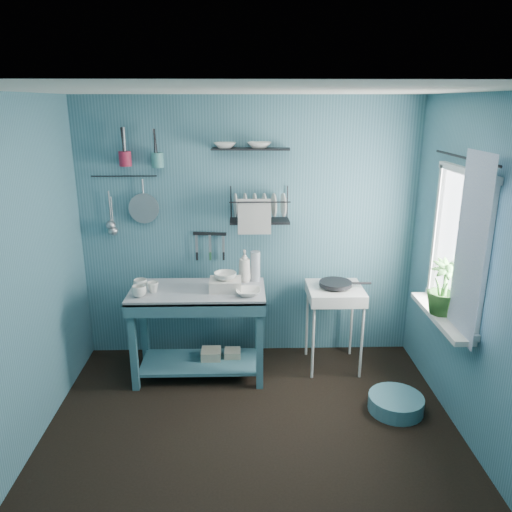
{
  "coord_description": "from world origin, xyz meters",
  "views": [
    {
      "loc": [
        -0.05,
        -3.14,
        2.43
      ],
      "look_at": [
        0.05,
        0.85,
        1.2
      ],
      "focal_mm": 35.0,
      "sensor_mm": 36.0,
      "label": 1
    }
  ],
  "objects_px": {
    "utensil_cup_teal": "(158,160)",
    "colander": "(144,208)",
    "mug_mid": "(153,287)",
    "mug_right": "(140,285)",
    "potted_plant": "(443,287)",
    "work_counter": "(199,333)",
    "storage_tin_large": "(211,360)",
    "soap_bottle": "(245,266)",
    "water_bottle": "(255,266)",
    "wash_tub": "(225,285)",
    "mug_left": "(139,291)",
    "dish_rack": "(260,205)",
    "storage_tin_small": "(233,359)",
    "hotplate_stand": "(333,327)",
    "frying_pan": "(336,283)",
    "utensil_cup_magenta": "(125,159)",
    "floor_basin": "(396,403)"
  },
  "relations": [
    {
      "from": "utensil_cup_teal",
      "to": "colander",
      "type": "height_order",
      "value": "utensil_cup_teal"
    },
    {
      "from": "mug_mid",
      "to": "utensil_cup_teal",
      "type": "relative_size",
      "value": 0.77
    },
    {
      "from": "mug_right",
      "to": "potted_plant",
      "type": "bearing_deg",
      "value": -12.41
    },
    {
      "from": "work_counter",
      "to": "potted_plant",
      "type": "xyz_separation_m",
      "value": [
        1.97,
        -0.54,
        0.63
      ]
    },
    {
      "from": "storage_tin_large",
      "to": "work_counter",
      "type": "bearing_deg",
      "value": -153.43
    },
    {
      "from": "soap_bottle",
      "to": "water_bottle",
      "type": "relative_size",
      "value": 1.07
    },
    {
      "from": "mug_right",
      "to": "wash_tub",
      "type": "bearing_deg",
      "value": -1.53
    },
    {
      "from": "mug_left",
      "to": "storage_tin_large",
      "type": "bearing_deg",
      "value": 19.9
    },
    {
      "from": "dish_rack",
      "to": "soap_bottle",
      "type": "bearing_deg",
      "value": -136.02
    },
    {
      "from": "mug_mid",
      "to": "storage_tin_small",
      "type": "relative_size",
      "value": 0.5
    },
    {
      "from": "hotplate_stand",
      "to": "colander",
      "type": "relative_size",
      "value": 2.87
    },
    {
      "from": "mug_left",
      "to": "frying_pan",
      "type": "bearing_deg",
      "value": 9.4
    },
    {
      "from": "utensil_cup_magenta",
      "to": "mug_mid",
      "type": "bearing_deg",
      "value": -60.54
    },
    {
      "from": "water_bottle",
      "to": "mug_right",
      "type": "bearing_deg",
      "value": -167.83
    },
    {
      "from": "mug_mid",
      "to": "water_bottle",
      "type": "xyz_separation_m",
      "value": [
        0.9,
        0.28,
        0.09
      ]
    },
    {
      "from": "mug_left",
      "to": "floor_basin",
      "type": "xyz_separation_m",
      "value": [
        2.13,
        -0.46,
        -0.83
      ]
    },
    {
      "from": "mug_mid",
      "to": "utensil_cup_magenta",
      "type": "xyz_separation_m",
      "value": [
        -0.26,
        0.47,
        1.06
      ]
    },
    {
      "from": "mug_left",
      "to": "potted_plant",
      "type": "bearing_deg",
      "value": -8.89
    },
    {
      "from": "soap_bottle",
      "to": "potted_plant",
      "type": "relative_size",
      "value": 0.68
    },
    {
      "from": "wash_tub",
      "to": "colander",
      "type": "relative_size",
      "value": 1.0
    },
    {
      "from": "mug_mid",
      "to": "colander",
      "type": "height_order",
      "value": "colander"
    },
    {
      "from": "frying_pan",
      "to": "utensil_cup_teal",
      "type": "xyz_separation_m",
      "value": [
        -1.61,
        0.28,
        1.09
      ]
    },
    {
      "from": "storage_tin_large",
      "to": "floor_basin",
      "type": "distance_m",
      "value": 1.69
    },
    {
      "from": "water_bottle",
      "to": "utensil_cup_teal",
      "type": "distance_m",
      "value": 1.31
    },
    {
      "from": "mug_right",
      "to": "soap_bottle",
      "type": "relative_size",
      "value": 0.41
    },
    {
      "from": "floor_basin",
      "to": "mug_right",
      "type": "bearing_deg",
      "value": 163.83
    },
    {
      "from": "frying_pan",
      "to": "utensil_cup_teal",
      "type": "distance_m",
      "value": 1.97
    },
    {
      "from": "frying_pan",
      "to": "storage_tin_large",
      "type": "bearing_deg",
      "value": -176.18
    },
    {
      "from": "mug_right",
      "to": "frying_pan",
      "type": "xyz_separation_m",
      "value": [
        1.75,
        0.13,
        -0.05
      ]
    },
    {
      "from": "dish_rack",
      "to": "potted_plant",
      "type": "height_order",
      "value": "dish_rack"
    },
    {
      "from": "water_bottle",
      "to": "floor_basin",
      "type": "distance_m",
      "value": 1.69
    },
    {
      "from": "work_counter",
      "to": "hotplate_stand",
      "type": "height_order",
      "value": "work_counter"
    },
    {
      "from": "work_counter",
      "to": "storage_tin_small",
      "type": "bearing_deg",
      "value": 24.14
    },
    {
      "from": "hotplate_stand",
      "to": "potted_plant",
      "type": "relative_size",
      "value": 1.82
    },
    {
      "from": "wash_tub",
      "to": "dish_rack",
      "type": "bearing_deg",
      "value": 50.5
    },
    {
      "from": "wash_tub",
      "to": "storage_tin_large",
      "type": "relative_size",
      "value": 1.27
    },
    {
      "from": "mug_right",
      "to": "frying_pan",
      "type": "bearing_deg",
      "value": 4.15
    },
    {
      "from": "colander",
      "to": "utensil_cup_teal",
      "type": "bearing_deg",
      "value": -10.84
    },
    {
      "from": "mug_right",
      "to": "utensil_cup_magenta",
      "type": "relative_size",
      "value": 0.95
    },
    {
      "from": "water_bottle",
      "to": "colander",
      "type": "relative_size",
      "value": 1.0
    },
    {
      "from": "hotplate_stand",
      "to": "storage_tin_small",
      "type": "relative_size",
      "value": 4.02
    },
    {
      "from": "mug_mid",
      "to": "frying_pan",
      "type": "xyz_separation_m",
      "value": [
        1.63,
        0.19,
        -0.05
      ]
    },
    {
      "from": "dish_rack",
      "to": "floor_basin",
      "type": "height_order",
      "value": "dish_rack"
    },
    {
      "from": "mug_right",
      "to": "mug_mid",
      "type": "bearing_deg",
      "value": -26.57
    },
    {
      "from": "hotplate_stand",
      "to": "soap_bottle",
      "type": "bearing_deg",
      "value": 174.54
    },
    {
      "from": "work_counter",
      "to": "mug_mid",
      "type": "xyz_separation_m",
      "value": [
        -0.38,
        -0.06,
        0.47
      ]
    },
    {
      "from": "potted_plant",
      "to": "utensil_cup_magenta",
      "type": "bearing_deg",
      "value": 160.0
    },
    {
      "from": "dish_rack",
      "to": "utensil_cup_magenta",
      "type": "relative_size",
      "value": 4.23
    },
    {
      "from": "mug_mid",
      "to": "utensil_cup_magenta",
      "type": "relative_size",
      "value": 0.77
    },
    {
      "from": "mug_left",
      "to": "wash_tub",
      "type": "distance_m",
      "value": 0.74
    }
  ]
}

